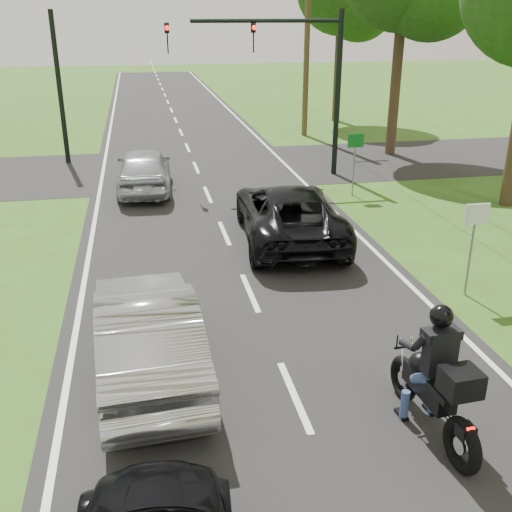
# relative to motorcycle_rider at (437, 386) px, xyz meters

# --- Properties ---
(ground) EXTENTS (140.00, 140.00, 0.00)m
(ground) POSITION_rel_motorcycle_rider_xyz_m (-1.78, 1.28, -0.83)
(ground) COLOR #375518
(ground) RESTS_ON ground
(road) EXTENTS (8.00, 100.00, 0.01)m
(road) POSITION_rel_motorcycle_rider_xyz_m (-1.78, 11.28, -0.82)
(road) COLOR black
(road) RESTS_ON ground
(cross_road) EXTENTS (60.00, 7.00, 0.01)m
(cross_road) POSITION_rel_motorcycle_rider_xyz_m (-1.78, 17.28, -0.82)
(cross_road) COLOR black
(cross_road) RESTS_ON ground
(motorcycle_rider) EXTENTS (0.69, 2.45, 2.11)m
(motorcycle_rider) POSITION_rel_motorcycle_rider_xyz_m (0.00, 0.00, 0.00)
(motorcycle_rider) COLOR black
(motorcycle_rider) RESTS_ON ground
(dark_suv) EXTENTS (2.96, 5.70, 1.53)m
(dark_suv) POSITION_rel_motorcycle_rider_xyz_m (-0.10, 8.46, -0.05)
(dark_suv) COLOR black
(dark_suv) RESTS_ON road
(silver_sedan) EXTENTS (1.92, 4.83, 1.56)m
(silver_sedan) POSITION_rel_motorcycle_rider_xyz_m (-4.08, 2.46, -0.04)
(silver_sedan) COLOR #A7A8AC
(silver_sedan) RESTS_ON road
(silver_suv) EXTENTS (2.04, 4.60, 1.54)m
(silver_suv) POSITION_rel_motorcycle_rider_xyz_m (-3.88, 14.22, -0.05)
(silver_suv) COLOR #AFB2B8
(silver_suv) RESTS_ON road
(traffic_signal) EXTENTS (6.38, 0.44, 6.00)m
(traffic_signal) POSITION_rel_motorcycle_rider_xyz_m (1.56, 15.27, 3.31)
(traffic_signal) COLOR black
(traffic_signal) RESTS_ON ground
(signal_pole_far) EXTENTS (0.20, 0.20, 6.00)m
(signal_pole_far) POSITION_rel_motorcycle_rider_xyz_m (-6.98, 19.28, 2.17)
(signal_pole_far) COLOR black
(signal_pole_far) RESTS_ON ground
(utility_pole_far) EXTENTS (1.60, 0.28, 10.00)m
(utility_pole_far) POSITION_rel_motorcycle_rider_xyz_m (4.42, 23.28, 4.26)
(utility_pole_far) COLOR brown
(utility_pole_far) RESTS_ON ground
(sign_white) EXTENTS (0.55, 0.07, 2.12)m
(sign_white) POSITION_rel_motorcycle_rider_xyz_m (2.92, 4.26, 0.77)
(sign_white) COLOR slate
(sign_white) RESTS_ON ground
(sign_green) EXTENTS (0.55, 0.07, 2.12)m
(sign_green) POSITION_rel_motorcycle_rider_xyz_m (3.12, 12.26, 0.77)
(sign_green) COLOR slate
(sign_green) RESTS_ON ground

